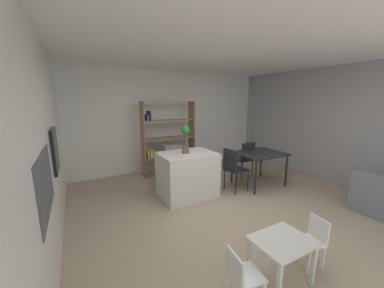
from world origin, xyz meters
The scene contains 16 objects.
ground_plane centered at (0.00, 0.00, 0.00)m, with size 8.57×8.57×0.00m, color tan.
ceiling_slab centered at (0.00, 0.00, 2.71)m, with size 6.24×5.96×0.06m.
back_partition centered at (0.00, 2.95, 1.34)m, with size 6.24×0.06×2.68m, color white.
right_partition_gray centered at (3.09, 0.00, 1.34)m, with size 0.06×5.96×2.68m, color #9E9EA3.
tall_cabinet_run_left centered at (-2.75, 0.00, 1.34)m, with size 0.62×5.37×2.68m, color white.
cabinet_niche_splashback centered at (-2.43, -0.39, 1.16)m, with size 0.01×1.00×0.60m.
built_in_oven centered at (-2.42, 0.75, 1.25)m, with size 0.06×0.58×0.60m.
kitchen_island centered at (-0.24, 0.99, 0.45)m, with size 1.08×0.80×0.90m, color white.
potted_plant_on_island centered at (-0.27, 0.99, 1.22)m, with size 0.16×0.16×0.54m.
open_bookshelf centered at (-0.03, 2.54, 0.86)m, with size 1.40×0.36×1.90m.
child_table centered at (-0.33, -1.39, 0.41)m, with size 0.60×0.48×0.49m.
child_chair_right centered at (0.20, -1.40, 0.32)m, with size 0.31×0.31×0.58m.
child_chair_left centered at (-0.87, -1.38, 0.30)m, with size 0.33×0.33×0.54m.
dining_table centered at (1.47, 0.73, 0.68)m, with size 1.05×0.87×0.76m.
dining_chair_island_side centered at (0.73, 0.73, 0.55)m, with size 0.45×0.43×0.93m.
dining_chair_far centered at (1.47, 1.19, 0.56)m, with size 0.43×0.42×0.93m.
Camera 1 is at (-2.14, -2.72, 1.93)m, focal length 20.27 mm.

